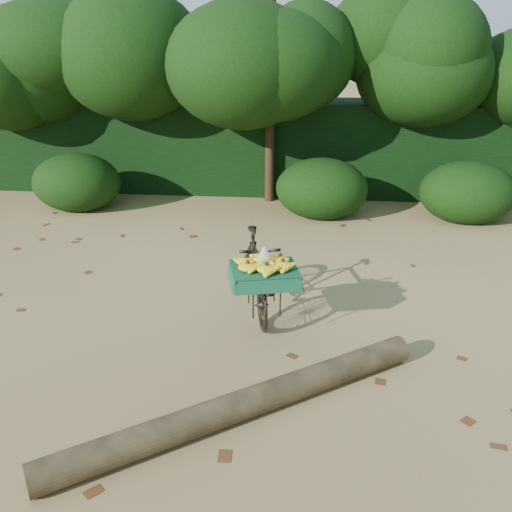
# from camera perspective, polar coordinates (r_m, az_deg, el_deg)

# --- Properties ---
(ground) EXTENTS (80.00, 80.00, 0.00)m
(ground) POSITION_cam_1_polar(r_m,az_deg,el_deg) (6.02, -7.41, -7.58)
(ground) COLOR tan
(ground) RESTS_ON ground
(vendor_bicycle) EXTENTS (0.94, 1.74, 0.94)m
(vendor_bicycle) POSITION_cam_1_polar(r_m,az_deg,el_deg) (6.13, 0.03, -1.78)
(vendor_bicycle) COLOR black
(vendor_bicycle) RESTS_ON ground
(fallen_log) EXTENTS (2.94, 2.23, 0.25)m
(fallen_log) POSITION_cam_1_polar(r_m,az_deg,el_deg) (4.65, -1.00, -15.23)
(fallen_log) COLOR brown
(fallen_log) RESTS_ON ground
(hedge_backdrop) EXTENTS (26.00, 1.80, 1.80)m
(hedge_backdrop) POSITION_cam_1_polar(r_m,az_deg,el_deg) (11.65, -0.63, 11.63)
(hedge_backdrop) COLOR black
(hedge_backdrop) RESTS_ON ground
(tree_row) EXTENTS (14.50, 2.00, 4.00)m
(tree_row) POSITION_cam_1_polar(r_m,az_deg,el_deg) (10.82, -4.73, 16.67)
(tree_row) COLOR black
(tree_row) RESTS_ON ground
(bush_clumps) EXTENTS (8.80, 1.70, 0.90)m
(bush_clumps) POSITION_cam_1_polar(r_m,az_deg,el_deg) (9.75, 0.99, 6.95)
(bush_clumps) COLOR black
(bush_clumps) RESTS_ON ground
(leaf_litter) EXTENTS (7.00, 7.30, 0.01)m
(leaf_litter) POSITION_cam_1_polar(r_m,az_deg,el_deg) (6.58, -6.16, -4.81)
(leaf_litter) COLOR #502E15
(leaf_litter) RESTS_ON ground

